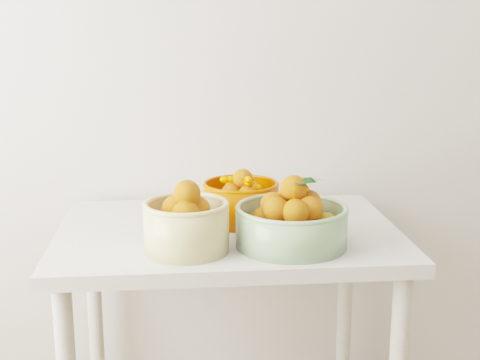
# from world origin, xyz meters

# --- Properties ---
(table) EXTENTS (1.00, 0.70, 0.75)m
(table) POSITION_xyz_m (-0.30, 1.60, 0.65)
(table) COLOR silver
(table) RESTS_ON ground
(bowl_cream) EXTENTS (0.28, 0.28, 0.20)m
(bowl_cream) POSITION_xyz_m (-0.43, 1.41, 0.82)
(bowl_cream) COLOR #DAC682
(bowl_cream) RESTS_ON table
(bowl_green) EXTENTS (0.40, 0.40, 0.20)m
(bowl_green) POSITION_xyz_m (-0.14, 1.43, 0.82)
(bowl_green) COLOR #8BB181
(bowl_green) RESTS_ON table
(bowl_orange) EXTENTS (0.24, 0.24, 0.17)m
(bowl_orange) POSITION_xyz_m (-0.26, 1.66, 0.82)
(bowl_orange) COLOR #CC3E00
(bowl_orange) RESTS_ON table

